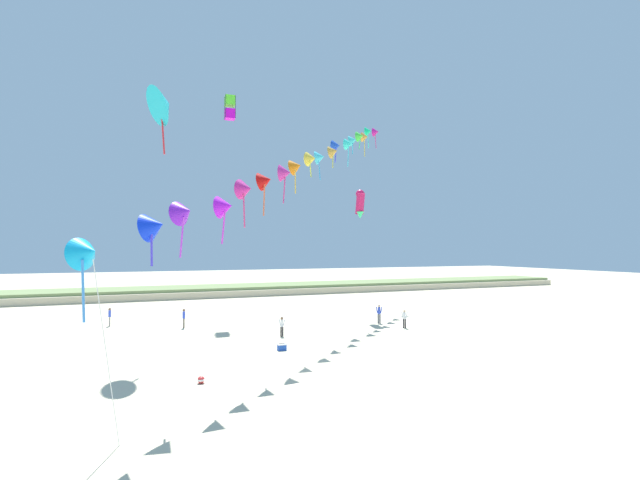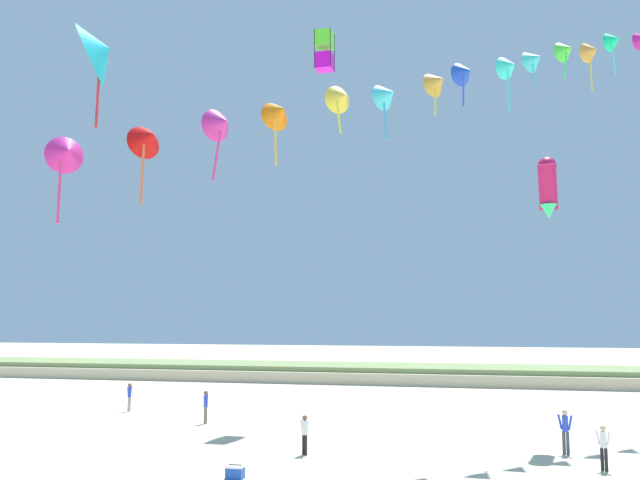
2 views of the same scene
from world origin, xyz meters
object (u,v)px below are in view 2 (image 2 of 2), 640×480
(person_mid_center, at_px, (565,428))
(beach_cooler, at_px, (235,472))
(person_near_left, at_px, (603,444))
(person_far_right, at_px, (206,405))
(person_far_left, at_px, (129,395))
(person_near_right, at_px, (305,432))
(large_kite_mid_trail, at_px, (324,51))
(large_kite_high_solo, at_px, (99,52))
(large_kite_low_lead, at_px, (548,185))

(person_mid_center, relative_size, beach_cooler, 2.99)
(person_near_left, bearing_deg, person_far_right, 158.78)
(person_mid_center, bearing_deg, person_far_left, 162.08)
(person_far_right, height_order, beach_cooler, person_far_right)
(person_near_right, height_order, large_kite_mid_trail, large_kite_mid_trail)
(person_near_left, height_order, large_kite_mid_trail, large_kite_mid_trail)
(large_kite_mid_trail, distance_m, large_kite_high_solo, 16.10)
(person_near_right, xyz_separation_m, person_far_left, (-12.87, 9.78, 0.05))
(person_near_left, height_order, large_kite_low_lead, large_kite_low_lead)
(person_near_left, bearing_deg, beach_cooler, -161.66)
(person_near_left, xyz_separation_m, large_kite_mid_trail, (-12.85, 12.84, 20.59))
(person_far_left, bearing_deg, large_kite_mid_trail, 14.14)
(person_near_right, relative_size, large_kite_high_solo, 0.31)
(beach_cooler, bearing_deg, person_mid_center, 31.27)
(person_near_left, distance_m, person_far_right, 18.93)
(large_kite_low_lead, distance_m, large_kite_mid_trail, 16.80)
(person_near_right, distance_m, person_far_left, 16.16)
(person_mid_center, height_order, person_far_left, person_mid_center)
(large_kite_high_solo, bearing_deg, person_near_right, 8.21)
(person_mid_center, bearing_deg, person_near_left, -71.39)
(person_mid_center, height_order, beach_cooler, person_mid_center)
(person_mid_center, bearing_deg, large_kite_low_lead, 88.39)
(person_near_left, relative_size, person_far_right, 0.95)
(person_far_left, xyz_separation_m, large_kite_mid_trail, (10.83, 2.73, 20.56))
(person_far_left, bearing_deg, person_mid_center, -17.92)
(person_far_left, height_order, large_kite_mid_trail, large_kite_mid_trail)
(person_near_right, relative_size, large_kite_mid_trail, 0.63)
(person_near_right, height_order, large_kite_low_lead, large_kite_low_lead)
(person_near_right, height_order, person_far_left, person_far_left)
(large_kite_high_solo, bearing_deg, person_far_right, 76.14)
(person_far_right, height_order, large_kite_mid_trail, large_kite_mid_trail)
(person_far_left, xyz_separation_m, large_kite_low_lead, (22.86, -3.33, 10.52))
(person_near_right, relative_size, person_far_left, 0.95)
(large_kite_mid_trail, bearing_deg, person_near_left, -44.99)
(person_near_right, distance_m, large_kite_mid_trail, 24.20)
(large_kite_mid_trail, xyz_separation_m, beach_cooler, (0.79, -16.84, -21.28))
(person_near_right, bearing_deg, person_far_left, 142.76)
(person_near_left, height_order, person_far_left, person_far_left)
(large_kite_low_lead, distance_m, large_kite_high_solo, 20.92)
(large_kite_low_lead, xyz_separation_m, large_kite_high_solo, (-18.76, -7.72, 5.13))
(person_far_left, bearing_deg, large_kite_high_solo, -69.62)
(person_mid_center, height_order, large_kite_low_lead, large_kite_low_lead)
(person_near_left, bearing_deg, large_kite_mid_trail, 135.01)
(large_kite_low_lead, bearing_deg, person_near_right, -147.14)
(person_near_right, xyz_separation_m, beach_cooler, (-1.25, -4.33, -0.66))
(large_kite_low_lead, relative_size, large_kite_mid_trail, 1.21)
(beach_cooler, bearing_deg, person_far_right, 117.27)
(person_far_right, xyz_separation_m, large_kite_low_lead, (16.83, -0.07, 10.50))
(large_kite_mid_trail, distance_m, beach_cooler, 27.15)
(person_near_left, distance_m, person_mid_center, 2.91)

